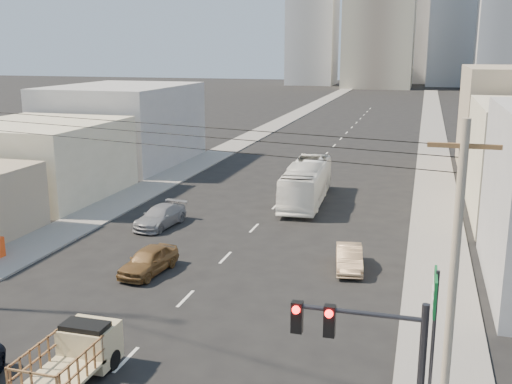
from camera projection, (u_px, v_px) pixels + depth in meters
The scene contains 18 objects.
sidewalk_left at pixel (270, 128), 89.77m from camera, with size 3.50×180.00×0.12m, color gray.
sidewalk_right at pixel (433, 133), 83.57m from camera, with size 3.50×180.00×0.12m, color gray.
lane_dashes at pixel (330, 149), 70.77m from camera, with size 0.15×104.00×0.01m.
flatbed_pickup at pixel (73, 355), 21.24m from camera, with size 1.95×4.41×1.90m.
city_bus at pixel (306, 183), 46.27m from camera, with size 2.63×11.22×3.13m, color white.
sedan_brown at pixel (149, 260), 31.78m from camera, with size 1.67×4.16×1.42m, color brown.
sedan_tan at pixel (349, 258), 32.34m from camera, with size 1.37×3.92×1.29m, color tan.
sedan_grey at pixel (160, 216), 40.15m from camera, with size 1.92×4.72×1.37m, color gray.
traffic_signal at pixel (376, 374), 14.37m from camera, with size 3.23×0.35×6.00m.
green_sign at pixel (434, 308), 18.77m from camera, with size 0.18×1.60×5.00m.
utility_pole at pixel (452, 298), 16.00m from camera, with size 1.80×0.24×10.00m.
overhead_wires at pixel (106, 130), 20.48m from camera, with size 23.01×5.02×0.72m.
bldg_left_mid at pixel (40, 159), 47.94m from camera, with size 11.00×12.00×6.00m, color beige.
bldg_left_far at pixel (123, 124), 61.88m from camera, with size 12.00×16.00×8.00m, color #98989B.
midrise_ne at pixel (456, 20), 184.85m from camera, with size 16.00×16.00×40.00m, color #979BA0.
midrise_nw at pixel (313, 31), 192.48m from camera, with size 15.00×15.00×34.00m, color #979BA0.
midrise_back at pixel (417, 17), 201.58m from camera, with size 18.00×18.00×44.00m, color #98989B.
midrise_east at pixel (503, 39), 164.38m from camera, with size 14.00×14.00×28.00m, color #979BA0.
Camera 1 is at (10.49, -16.75, 11.70)m, focal length 42.00 mm.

